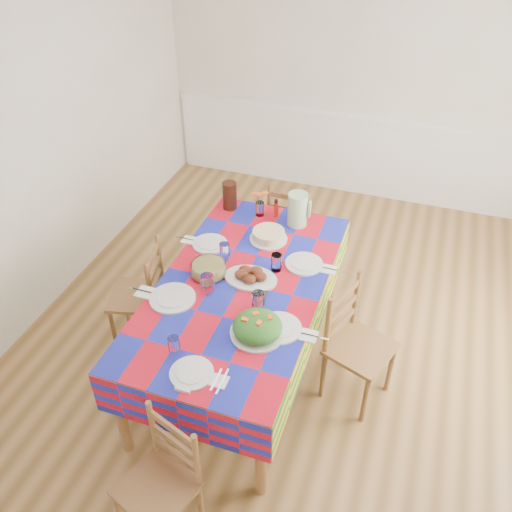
{
  "coord_description": "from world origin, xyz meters",
  "views": [
    {
      "loc": [
        0.61,
        -3.05,
        3.24
      ],
      "look_at": [
        -0.36,
        -0.23,
        0.96
      ],
      "focal_mm": 38.0,
      "sensor_mm": 36.0,
      "label": 1
    }
  ],
  "objects": [
    {
      "name": "room",
      "position": [
        0.0,
        0.0,
        1.35
      ],
      "size": [
        4.58,
        5.08,
        2.78
      ],
      "color": "brown",
      "rests_on": "ground"
    },
    {
      "name": "wainscot",
      "position": [
        0.0,
        2.48,
        0.49
      ],
      "size": [
        4.41,
        0.06,
        0.92
      ],
      "color": "white",
      "rests_on": "room"
    },
    {
      "name": "dining_table",
      "position": [
        -0.42,
        -0.38,
        0.72
      ],
      "size": [
        1.12,
        2.08,
        0.81
      ],
      "color": "brown",
      "rests_on": "room"
    },
    {
      "name": "setting_near_head",
      "position": [
        -0.46,
        -1.18,
        0.84
      ],
      "size": [
        0.42,
        0.28,
        0.12
      ],
      "color": "silver",
      "rests_on": "dining_table"
    },
    {
      "name": "setting_left_near",
      "position": [
        -0.73,
        -0.63,
        0.84
      ],
      "size": [
        0.57,
        0.34,
        0.15
      ],
      "rotation": [
        0.0,
        0.0,
        1.57
      ],
      "color": "silver",
      "rests_on": "dining_table"
    },
    {
      "name": "setting_left_far",
      "position": [
        -0.75,
        -0.07,
        0.84
      ],
      "size": [
        0.49,
        0.29,
        0.13
      ],
      "rotation": [
        0.0,
        0.0,
        1.57
      ],
      "color": "silver",
      "rests_on": "dining_table"
    },
    {
      "name": "setting_right_near",
      "position": [
        -0.1,
        -0.66,
        0.84
      ],
      "size": [
        0.54,
        0.31,
        0.14
      ],
      "rotation": [
        0.0,
        0.0,
        -1.57
      ],
      "color": "silver",
      "rests_on": "dining_table"
    },
    {
      "name": "setting_right_far",
      "position": [
        -0.12,
        -0.07,
        0.84
      ],
      "size": [
        0.52,
        0.3,
        0.13
      ],
      "rotation": [
        0.0,
        0.0,
        -1.57
      ],
      "color": "silver",
      "rests_on": "dining_table"
    },
    {
      "name": "meat_platter",
      "position": [
        -0.37,
        -0.31,
        0.84
      ],
      "size": [
        0.38,
        0.27,
        0.07
      ],
      "color": "silver",
      "rests_on": "dining_table"
    },
    {
      "name": "salad_platter",
      "position": [
        -0.16,
        -0.79,
        0.86
      ],
      "size": [
        0.34,
        0.34,
        0.14
      ],
      "color": "silver",
      "rests_on": "dining_table"
    },
    {
      "name": "pasta_bowl",
      "position": [
        -0.67,
        -0.35,
        0.85
      ],
      "size": [
        0.25,
        0.25,
        0.09
      ],
      "color": "white",
      "rests_on": "dining_table"
    },
    {
      "name": "cake",
      "position": [
        -0.4,
        0.18,
        0.85
      ],
      "size": [
        0.29,
        0.29,
        0.08
      ],
      "color": "silver",
      "rests_on": "dining_table"
    },
    {
      "name": "serving_utensils",
      "position": [
        -0.24,
        -0.5,
        0.81
      ],
      "size": [
        0.16,
        0.37,
        0.01
      ],
      "color": "black",
      "rests_on": "dining_table"
    },
    {
      "name": "flower_vase",
      "position": [
        -0.58,
        0.49,
        0.9
      ],
      "size": [
        0.14,
        0.12,
        0.22
      ],
      "color": "white",
      "rests_on": "dining_table"
    },
    {
      "name": "hot_sauce",
      "position": [
        -0.45,
        0.51,
        0.89
      ],
      "size": [
        0.04,
        0.04,
        0.16
      ],
      "primitive_type": "cylinder",
      "color": "red",
      "rests_on": "dining_table"
    },
    {
      "name": "green_pitcher",
      "position": [
        -0.25,
        0.46,
        0.95
      ],
      "size": [
        0.16,
        0.16,
        0.27
      ],
      "primitive_type": "cylinder",
      "color": "#A2C48A",
      "rests_on": "dining_table"
    },
    {
      "name": "tea_pitcher",
      "position": [
        -0.84,
        0.51,
        0.93
      ],
      "size": [
        0.12,
        0.12,
        0.24
      ],
      "primitive_type": "cylinder",
      "color": "black",
      "rests_on": "dining_table"
    },
    {
      "name": "name_card",
      "position": [
        -0.41,
        -1.35,
        0.82
      ],
      "size": [
        0.09,
        0.03,
        0.02
      ],
      "primitive_type": "cube",
      "color": "silver",
      "rests_on": "dining_table"
    },
    {
      "name": "chair_near",
      "position": [
        -0.4,
        -1.7,
        0.43
      ],
      "size": [
        0.49,
        0.48,
        0.88
      ],
      "rotation": [
        0.0,
        0.0,
        -0.33
      ],
      "color": "brown",
      "rests_on": "room"
    },
    {
      "name": "chair_far",
      "position": [
        -0.42,
        0.93,
        0.45
      ],
      "size": [
        0.42,
        0.4,
        0.92
      ],
      "rotation": [
        0.0,
        0.0,
        3.11
      ],
      "color": "brown",
      "rests_on": "room"
    },
    {
      "name": "chair_left",
      "position": [
        -1.25,
        -0.37,
        0.45
      ],
      "size": [
        0.48,
        0.49,
        0.91
      ],
      "rotation": [
        0.0,
        0.0,
        -1.31
      ],
      "color": "brown",
      "rests_on": "room"
    },
    {
      "name": "chair_right",
      "position": [
        0.42,
        -0.37,
        0.47
      ],
      "size": [
        0.52,
        0.53,
        0.95
      ],
      "rotation": [
        0.0,
        0.0,
        1.22
      ],
      "color": "brown",
      "rests_on": "room"
    }
  ]
}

